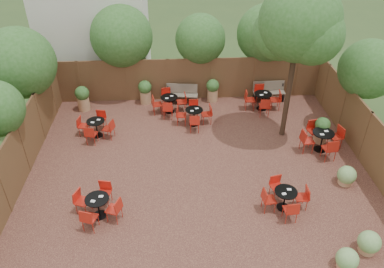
{
  "coord_description": "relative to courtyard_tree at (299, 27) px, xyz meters",
  "views": [
    {
      "loc": [
        -0.83,
        -10.83,
        8.67
      ],
      "look_at": [
        -0.17,
        0.5,
        1.0
      ],
      "focal_mm": 35.59,
      "sensor_mm": 36.0,
      "label": 1
    }
  ],
  "objects": [
    {
      "name": "overhang_foliage",
      "position": [
        -5.0,
        1.99,
        -1.7
      ],
      "size": [
        15.7,
        10.58,
        2.76
      ],
      "color": "#29581C",
      "rests_on": "ground"
    },
    {
      "name": "fence_left",
      "position": [
        -9.55,
        -1.72,
        -3.44
      ],
      "size": [
        0.08,
        10.0,
        2.0
      ],
      "primitive_type": "cube",
      "color": "#4D2D1C",
      "rests_on": "ground"
    },
    {
      "name": "bistro_tables",
      "position": [
        -2.93,
        -0.44,
        -4.0
      ],
      "size": [
        10.21,
        7.73,
        0.91
      ],
      "color": "black",
      "rests_on": "courtyard_paving"
    },
    {
      "name": "fence_back",
      "position": [
        -3.55,
        3.28,
        -3.44
      ],
      "size": [
        12.0,
        0.08,
        2.0
      ],
      "primitive_type": "cube",
      "color": "#4D2D1C",
      "rests_on": "ground"
    },
    {
      "name": "fence_right",
      "position": [
        2.45,
        -1.72,
        -3.44
      ],
      "size": [
        0.08,
        10.0,
        2.0
      ],
      "primitive_type": "cube",
      "color": "#4D2D1C",
      "rests_on": "ground"
    },
    {
      "name": "park_bench_right",
      "position": [
        0.08,
        2.9,
        -3.96
      ],
      "size": [
        1.46,
        0.48,
        0.9
      ],
      "rotation": [
        0.0,
        0.0,
        0.01
      ],
      "color": "brown",
      "rests_on": "courtyard_paving"
    },
    {
      "name": "courtyard_tree",
      "position": [
        0.0,
        0.0,
        0.0
      ],
      "size": [
        2.91,
        2.84,
        6.03
      ],
      "rotation": [
        0.0,
        0.0,
        -0.4
      ],
      "color": "black",
      "rests_on": "courtyard_paving"
    },
    {
      "name": "courtyard_paving",
      "position": [
        -3.55,
        -1.72,
        -4.43
      ],
      "size": [
        12.0,
        10.0,
        0.02
      ],
      "primitive_type": "cube",
      "color": "#361916",
      "rests_on": "ground"
    },
    {
      "name": "ground",
      "position": [
        -3.55,
        -1.72,
        -4.44
      ],
      "size": [
        80.0,
        80.0,
        0.0
      ],
      "primitive_type": "plane",
      "color": "#354F23",
      "rests_on": "ground"
    },
    {
      "name": "planters",
      "position": [
        -4.05,
        2.01,
        -3.83
      ],
      "size": [
        10.29,
        4.13,
        1.13
      ],
      "color": "tan",
      "rests_on": "courtyard_paving"
    },
    {
      "name": "low_shrubs",
      "position": [
        0.82,
        -5.03,
        -4.1
      ],
      "size": [
        1.93,
        3.91,
        0.68
      ],
      "color": "tan",
      "rests_on": "courtyard_paving"
    },
    {
      "name": "park_bench_left",
      "position": [
        -3.94,
        2.9,
        -3.97
      ],
      "size": [
        1.46,
        0.63,
        0.88
      ],
      "rotation": [
        0.0,
        0.0,
        -0.13
      ],
      "color": "brown",
      "rests_on": "courtyard_paving"
    }
  ]
}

